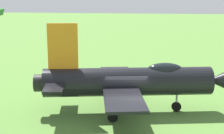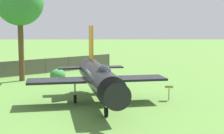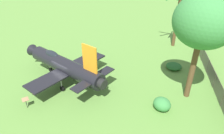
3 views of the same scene
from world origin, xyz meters
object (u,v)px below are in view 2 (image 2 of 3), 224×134
at_px(shrub_by_tree, 58,75).
at_px(info_plaque, 169,89).
at_px(shade_tree, 20,2).
at_px(display_jet, 99,78).

bearing_deg(shrub_by_tree, info_plaque, 48.52).
distance_m(shade_tree, info_plaque, 17.51).
height_order(shrub_by_tree, info_plaque, shrub_by_tree).
relative_size(shrub_by_tree, info_plaque, 1.48).
xyz_separation_m(shade_tree, info_plaque, (8.94, 13.33, -7.01)).
relative_size(display_jet, shrub_by_tree, 7.24).
bearing_deg(info_plaque, display_jet, -70.11).
distance_m(shrub_by_tree, info_plaque, 12.89).
bearing_deg(shrub_by_tree, shade_tree, -96.24).
height_order(display_jet, info_plaque, display_jet).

